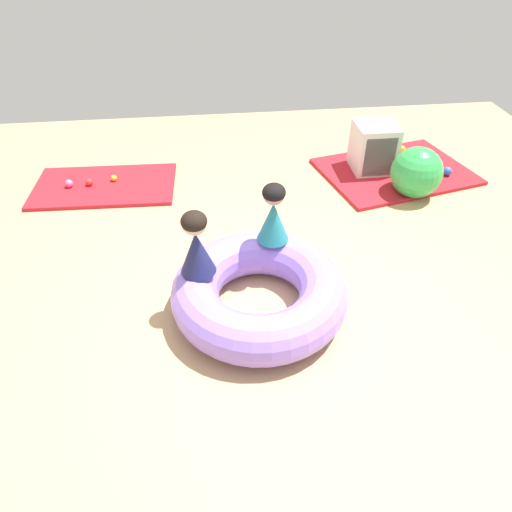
% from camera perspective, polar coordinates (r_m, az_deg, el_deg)
% --- Properties ---
extents(ground_plane, '(8.00, 8.00, 0.00)m').
position_cam_1_polar(ground_plane, '(3.61, 1.37, -6.61)').
color(ground_plane, tan).
extents(gym_mat_front, '(1.83, 1.50, 0.04)m').
position_cam_1_polar(gym_mat_front, '(5.60, 16.69, 9.92)').
color(gym_mat_front, red).
rests_on(gym_mat_front, ground).
extents(gym_mat_far_right, '(1.52, 0.91, 0.04)m').
position_cam_1_polar(gym_mat_far_right, '(5.35, -18.06, 8.19)').
color(gym_mat_far_right, red).
rests_on(gym_mat_far_right, ground).
extents(inflatable_cushion, '(1.32, 1.32, 0.36)m').
position_cam_1_polar(inflatable_cushion, '(3.49, 0.39, -4.42)').
color(inflatable_cushion, '#9975EA').
rests_on(inflatable_cushion, ground).
extents(child_in_teal, '(0.28, 0.28, 0.49)m').
position_cam_1_polar(child_in_teal, '(3.57, 2.15, 5.26)').
color(child_in_teal, teal).
rests_on(child_in_teal, inflatable_cushion).
extents(child_in_navy, '(0.36, 0.36, 0.50)m').
position_cam_1_polar(child_in_navy, '(3.27, -7.37, 1.52)').
color(child_in_navy, navy).
rests_on(child_in_navy, inflatable_cushion).
extents(play_ball_yellow, '(0.07, 0.07, 0.07)m').
position_cam_1_polar(play_ball_yellow, '(5.36, -17.04, 9.14)').
color(play_ball_yellow, yellow).
rests_on(play_ball_yellow, gym_mat_far_right).
extents(play_ball_blue, '(0.10, 0.10, 0.10)m').
position_cam_1_polar(play_ball_blue, '(5.65, 22.43, 9.58)').
color(play_ball_blue, blue).
rests_on(play_ball_blue, gym_mat_front).
extents(play_ball_red, '(0.08, 0.08, 0.08)m').
position_cam_1_polar(play_ball_red, '(5.35, -19.79, 8.53)').
color(play_ball_red, red).
rests_on(play_ball_red, gym_mat_far_right).
extents(play_ball_pink, '(0.08, 0.08, 0.08)m').
position_cam_1_polar(play_ball_pink, '(5.39, -21.98, 8.25)').
color(play_ball_pink, pink).
rests_on(play_ball_pink, gym_mat_far_right).
extents(play_ball_orange, '(0.11, 0.11, 0.11)m').
position_cam_1_polar(play_ball_orange, '(5.96, 17.43, 12.30)').
color(play_ball_orange, orange).
rests_on(play_ball_orange, gym_mat_front).
extents(exercise_ball_large, '(0.53, 0.53, 0.53)m').
position_cam_1_polar(exercise_ball_large, '(5.11, 19.10, 9.66)').
color(exercise_ball_large, green).
rests_on(exercise_ball_large, ground).
extents(storage_cube, '(0.44, 0.44, 0.56)m').
position_cam_1_polar(storage_cube, '(5.43, 14.28, 12.52)').
color(storage_cube, silver).
rests_on(storage_cube, ground).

